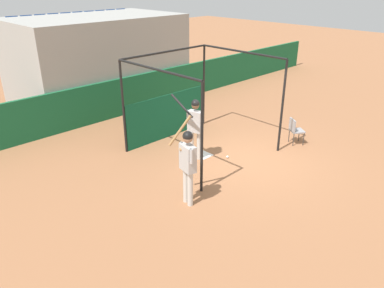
{
  "coord_description": "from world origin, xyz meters",
  "views": [
    {
      "loc": [
        -7.99,
        -5.88,
        4.92
      ],
      "look_at": [
        -1.95,
        0.31,
        1.01
      ],
      "focal_mm": 35.0,
      "sensor_mm": 36.0,
      "label": 1
    }
  ],
  "objects_px": {
    "player_waiting": "(188,161)",
    "baseball": "(227,157)",
    "folding_chair": "(295,129)",
    "player_batter": "(195,124)"
  },
  "relations": [
    {
      "from": "player_waiting",
      "to": "baseball",
      "type": "relative_size",
      "value": 28.34
    },
    {
      "from": "player_waiting",
      "to": "baseball",
      "type": "height_order",
      "value": "player_waiting"
    },
    {
      "from": "player_waiting",
      "to": "folding_chair",
      "type": "height_order",
      "value": "player_waiting"
    },
    {
      "from": "player_batter",
      "to": "folding_chair",
      "type": "xyz_separation_m",
      "value": [
        3.03,
        -1.42,
        -0.59
      ]
    },
    {
      "from": "folding_chair",
      "to": "baseball",
      "type": "relative_size",
      "value": 11.35
    },
    {
      "from": "player_waiting",
      "to": "folding_chair",
      "type": "relative_size",
      "value": 2.5
    },
    {
      "from": "folding_chair",
      "to": "baseball",
      "type": "bearing_deg",
      "value": -74.78
    },
    {
      "from": "player_waiting",
      "to": "baseball",
      "type": "distance_m",
      "value": 2.86
    },
    {
      "from": "player_batter",
      "to": "baseball",
      "type": "xyz_separation_m",
      "value": [
        0.74,
        -0.62,
        -1.07
      ]
    },
    {
      "from": "player_batter",
      "to": "baseball",
      "type": "distance_m",
      "value": 1.44
    }
  ]
}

